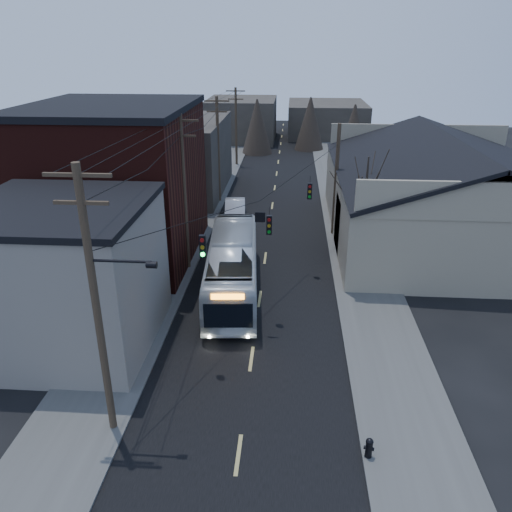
# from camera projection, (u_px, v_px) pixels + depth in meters

# --- Properties ---
(ground) EXTENTS (160.00, 160.00, 0.00)m
(ground) POSITION_uv_depth(u_px,v_px,m) (232.00, 501.00, 16.41)
(ground) COLOR black
(ground) RESTS_ON ground
(road_surface) EXTENTS (9.00, 110.00, 0.02)m
(road_surface) POSITION_uv_depth(u_px,v_px,m) (271.00, 213.00, 43.87)
(road_surface) COLOR black
(road_surface) RESTS_ON ground
(sidewalk_left) EXTENTS (4.00, 110.00, 0.12)m
(sidewalk_left) POSITION_uv_depth(u_px,v_px,m) (198.00, 210.00, 44.27)
(sidewalk_left) COLOR #474744
(sidewalk_left) RESTS_ON ground
(sidewalk_right) EXTENTS (4.00, 110.00, 0.12)m
(sidewalk_right) POSITION_uv_depth(u_px,v_px,m) (346.00, 214.00, 43.42)
(sidewalk_right) COLOR #474744
(sidewalk_right) RESTS_ON ground
(building_clapboard) EXTENTS (8.00, 8.00, 7.00)m
(building_clapboard) POSITION_uv_depth(u_px,v_px,m) (66.00, 278.00, 23.85)
(building_clapboard) COLOR gray
(building_clapboard) RESTS_ON ground
(building_brick) EXTENTS (10.00, 12.00, 10.00)m
(building_brick) POSITION_uv_depth(u_px,v_px,m) (117.00, 186.00, 33.39)
(building_brick) COLOR black
(building_brick) RESTS_ON ground
(building_left_far) EXTENTS (9.00, 14.00, 7.00)m
(building_left_far) POSITION_uv_depth(u_px,v_px,m) (177.00, 157.00, 48.59)
(building_left_far) COLOR #352F2A
(building_left_far) RESTS_ON ground
(warehouse) EXTENTS (16.16, 20.60, 7.73)m
(warehouse) POSITION_uv_depth(u_px,v_px,m) (442.00, 204.00, 37.37)
(warehouse) COLOR gray
(warehouse) RESTS_ON ground
(building_far_left) EXTENTS (10.00, 12.00, 6.00)m
(building_far_left) POSITION_uv_depth(u_px,v_px,m) (242.00, 119.00, 75.11)
(building_far_left) COLOR #352F2A
(building_far_left) RESTS_ON ground
(building_far_right) EXTENTS (12.00, 14.00, 5.00)m
(building_far_right) POSITION_uv_depth(u_px,v_px,m) (326.00, 119.00, 79.03)
(building_far_right) COLOR #352F2A
(building_far_right) RESTS_ON ground
(bare_tree) EXTENTS (0.40, 0.40, 7.20)m
(bare_tree) POSITION_uv_depth(u_px,v_px,m) (364.00, 211.00, 32.86)
(bare_tree) COLOR black
(bare_tree) RESTS_ON ground
(utility_lines) EXTENTS (11.24, 45.28, 10.50)m
(utility_lines) POSITION_uv_depth(u_px,v_px,m) (227.00, 173.00, 36.74)
(utility_lines) COLOR #382B1E
(utility_lines) RESTS_ON ground
(bus) EXTENTS (3.67, 12.00, 3.29)m
(bus) POSITION_uv_depth(u_px,v_px,m) (233.00, 267.00, 29.48)
(bus) COLOR silver
(bus) RESTS_ON ground
(parked_car) EXTENTS (2.13, 4.94, 1.58)m
(parked_car) POSITION_uv_depth(u_px,v_px,m) (235.00, 210.00, 42.16)
(parked_car) COLOR #B1B3B9
(parked_car) RESTS_ON ground
(fire_hydrant) EXTENTS (0.40, 0.28, 0.81)m
(fire_hydrant) POSITION_uv_depth(u_px,v_px,m) (369.00, 447.00, 17.85)
(fire_hydrant) COLOR black
(fire_hydrant) RESTS_ON sidewalk_right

